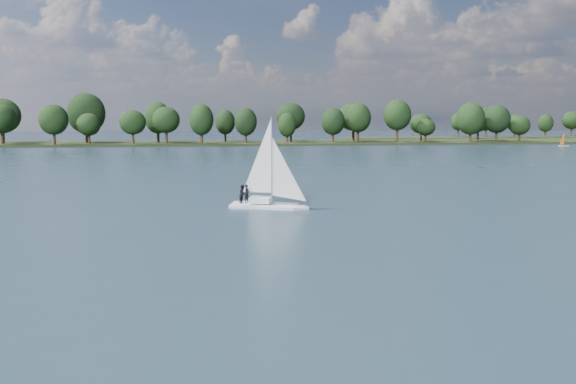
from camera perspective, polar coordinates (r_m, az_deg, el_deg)
The scene contains 5 objects.
ground at distance 118.19m, azimuth 0.05°, elevation 2.25°, with size 700.00×700.00×0.00m, color #233342.
far_shore at distance 229.44m, azimuth -3.96°, elevation 4.30°, with size 660.00×40.00×1.50m, color black.
sailboat at distance 63.11m, azimuth -2.10°, elevation 0.92°, with size 7.41×4.69×9.48m.
dinghy_orange at distance 226.56m, azimuth 23.32°, elevation 4.07°, with size 3.35×1.78×5.08m.
treeline at distance 225.05m, azimuth -5.78°, elevation 6.33°, with size 562.45×73.87×18.58m.
Camera 1 is at (-16.82, -16.65, 8.79)m, focal length 40.00 mm.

